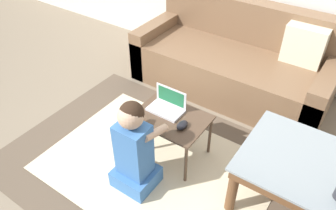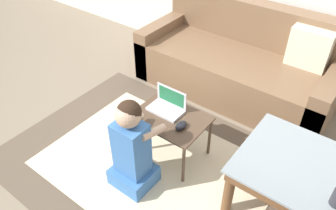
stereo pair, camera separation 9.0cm
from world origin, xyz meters
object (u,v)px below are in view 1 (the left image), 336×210
Objects in this scene: laptop at (167,107)px; laptop_desk at (171,122)px; computer_mouse at (182,125)px; couch at (235,63)px; coffee_table at (330,179)px; person_seated at (134,150)px.

laptop_desk is at bearing -36.00° from laptop.
laptop reaches higher than computer_mouse.
laptop is at bearing 153.95° from computer_mouse.
laptop_desk is 0.16m from computer_mouse.
coffee_table is (1.16, -1.09, 0.09)m from couch.
laptop_desk is at bearing -175.77° from coffee_table.
laptop is 0.23m from computer_mouse.
coffee_table reaches higher than laptop_desk.
laptop_desk is at bearing -89.56° from couch.
couch is at bearing 90.44° from laptop_desk.
computer_mouse is (0.21, -0.10, -0.01)m from laptop.
laptop is 2.47× the size of computer_mouse.
person_seated is at bearing -157.80° from coffee_table.
laptop_desk is (0.01, -1.18, 0.05)m from couch.
couch is at bearing 88.98° from person_seated.
person_seated is at bearing -95.29° from laptop_desk.
coffee_table is 1.16m from laptop_desk.
couch reaches higher than laptop_desk.
coffee_table is 1.47× the size of person_seated.
laptop_desk is at bearing 84.71° from person_seated.
person_seated is (-0.04, -0.40, 0.01)m from laptop_desk.
coffee_table is 10.12× the size of computer_mouse.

